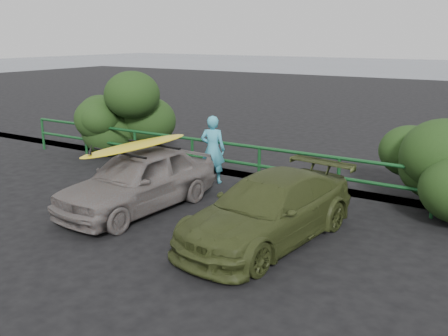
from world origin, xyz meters
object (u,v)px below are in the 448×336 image
at_px(guardrail, 224,162).
at_px(olive_vehicle, 268,209).
at_px(surfboard, 137,145).
at_px(sedan, 139,180).
at_px(man, 213,149).

distance_m(guardrail, olive_vehicle, 3.89).
bearing_deg(surfboard, guardrail, 85.14).
height_order(sedan, surfboard, surfboard).
distance_m(guardrail, surfboard, 2.92).
relative_size(sedan, surfboard, 1.31).
bearing_deg(sedan, olive_vehicle, 2.99).
xyz_separation_m(man, surfboard, (-0.21, -2.54, 0.55)).
relative_size(sedan, man, 2.24).
relative_size(sedan, olive_vehicle, 0.94).
bearing_deg(surfboard, olive_vehicle, 2.99).
bearing_deg(sedan, man, 88.91).
distance_m(guardrail, sedan, 2.79).
bearing_deg(olive_vehicle, man, 146.01).
relative_size(guardrail, olive_vehicle, 3.43).
height_order(guardrail, man, man).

